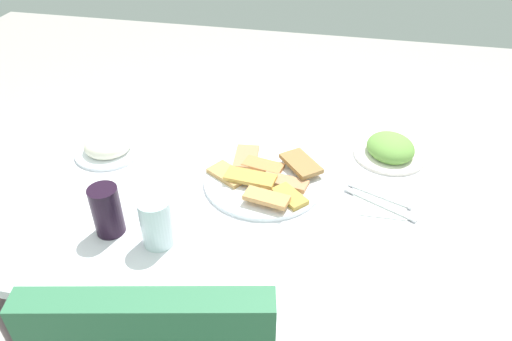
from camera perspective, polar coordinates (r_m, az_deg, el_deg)
ground_plane at (r=1.78m, az=-0.48°, el=-19.25°), size 6.00×6.00×0.00m
dining_table at (r=1.31m, az=-0.62°, el=-3.37°), size 1.14×0.94×0.70m
pide_platter at (r=1.25m, az=1.05°, el=-0.92°), size 0.31×0.31×0.04m
salad_plate_greens at (r=1.42m, az=-17.22°, el=2.83°), size 0.19×0.19×0.07m
salad_plate_rice at (r=1.39m, az=15.67°, el=2.48°), size 0.20×0.20×0.06m
soda_can at (r=1.12m, az=-17.34°, el=-4.58°), size 0.07×0.07×0.12m
drinking_glass at (r=1.07m, az=-11.76°, el=-6.01°), size 0.07×0.07×0.12m
paper_napkin at (r=1.23m, az=14.46°, el=-3.47°), size 0.13×0.13×0.00m
fork at (r=1.24m, az=14.49°, el=-2.81°), size 0.16×0.08×0.00m
spoon at (r=1.21m, az=14.49°, el=-3.86°), size 0.18×0.10×0.00m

